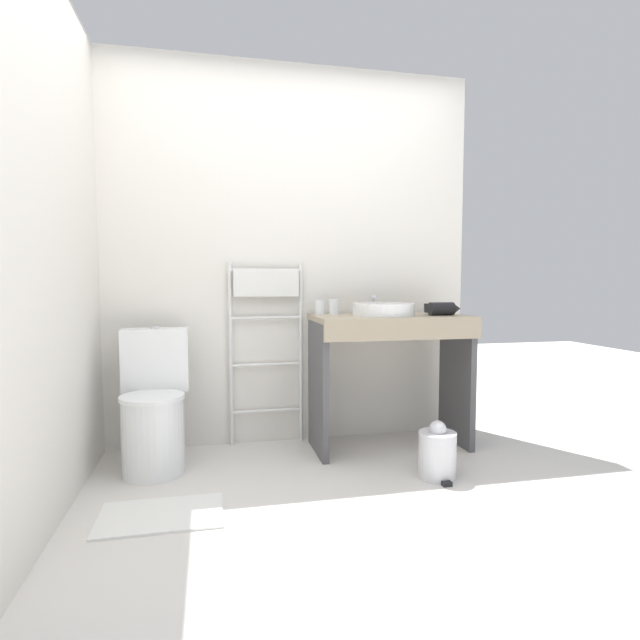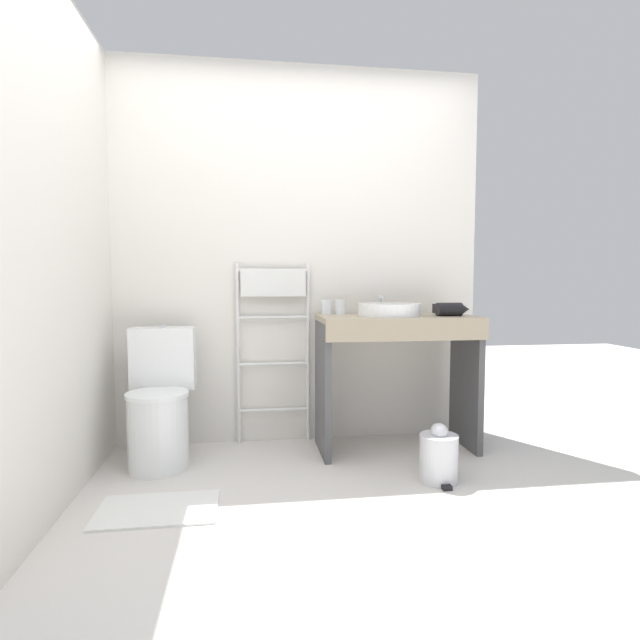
% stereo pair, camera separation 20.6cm
% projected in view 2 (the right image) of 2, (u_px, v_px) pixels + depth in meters
% --- Properties ---
extents(ground_plane, '(12.00, 12.00, 0.00)m').
position_uv_depth(ground_plane, '(322.00, 540.00, 2.10)').
color(ground_plane, silver).
extents(wall_back, '(2.58, 0.12, 2.52)m').
position_uv_depth(wall_back, '(292.00, 256.00, 3.42)').
color(wall_back, silver).
rests_on(wall_back, ground_plane).
extents(wall_side, '(0.12, 2.04, 2.52)m').
position_uv_depth(wall_side, '(61.00, 247.00, 2.51)').
color(wall_side, silver).
rests_on(wall_side, ground_plane).
extents(toilet, '(0.38, 0.51, 0.82)m').
position_uv_depth(toilet, '(160.00, 406.00, 2.95)').
color(toilet, white).
rests_on(toilet, ground_plane).
extents(towel_radiator, '(0.49, 0.06, 1.21)m').
position_uv_depth(towel_radiator, '(273.00, 311.00, 3.32)').
color(towel_radiator, silver).
rests_on(towel_radiator, ground_plane).
extents(vanity_counter, '(1.00, 0.52, 0.87)m').
position_uv_depth(vanity_counter, '(397.00, 359.00, 3.19)').
color(vanity_counter, gray).
rests_on(vanity_counter, ground_plane).
extents(sink_basin, '(0.40, 0.40, 0.08)m').
position_uv_depth(sink_basin, '(389.00, 309.00, 3.14)').
color(sink_basin, white).
rests_on(sink_basin, vanity_counter).
extents(faucet, '(0.02, 0.10, 0.12)m').
position_uv_depth(faucet, '(381.00, 302.00, 3.35)').
color(faucet, silver).
rests_on(faucet, vanity_counter).
extents(cup_near_wall, '(0.07, 0.07, 0.10)m').
position_uv_depth(cup_near_wall, '(327.00, 307.00, 3.31)').
color(cup_near_wall, white).
rests_on(cup_near_wall, vanity_counter).
extents(cup_near_edge, '(0.07, 0.07, 0.10)m').
position_uv_depth(cup_near_edge, '(341.00, 307.00, 3.30)').
color(cup_near_edge, white).
rests_on(cup_near_edge, vanity_counter).
extents(hair_dryer, '(0.21, 0.18, 0.08)m').
position_uv_depth(hair_dryer, '(450.00, 309.00, 3.15)').
color(hair_dryer, black).
rests_on(hair_dryer, vanity_counter).
extents(trash_bin, '(0.21, 0.24, 0.32)m').
position_uv_depth(trash_bin, '(439.00, 456.00, 2.71)').
color(trash_bin, silver).
rests_on(trash_bin, ground_plane).
extents(bath_mat, '(0.56, 0.36, 0.01)m').
position_uv_depth(bath_mat, '(158.00, 509.00, 2.36)').
color(bath_mat, silver).
rests_on(bath_mat, ground_plane).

